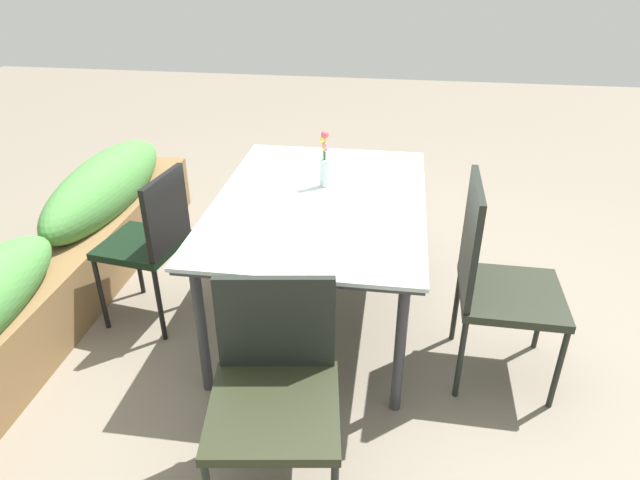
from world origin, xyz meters
The scene contains 8 objects.
ground_plane centered at (0.00, 0.00, 0.00)m, with size 12.00×12.00×0.00m, color #756B5B.
dining_table centered at (0.08, -0.07, 0.69)m, with size 1.55×1.10×0.74m.
chair_end_left centered at (-1.03, -0.06, 0.50)m, with size 0.55×0.55×0.87m.
chair_near_left centered at (-0.27, -0.95, 0.57)m, with size 0.49×0.49×1.02m.
chair_far_side centered at (-0.08, 0.83, 0.53)m, with size 0.46×0.46×0.90m.
flower_vase centered at (0.25, -0.07, 0.88)m, with size 0.06×0.05×0.31m.
planter_box centered at (-0.13, 1.41, 0.33)m, with size 3.16×0.42×0.71m.
potted_plant centered at (1.55, -0.02, 0.22)m, with size 0.24×0.24×0.42m.
Camera 1 is at (-2.59, -0.46, 2.00)m, focal length 31.67 mm.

